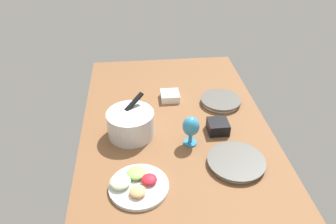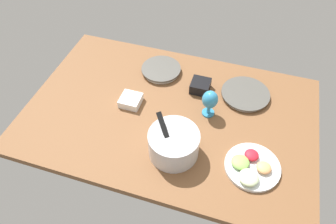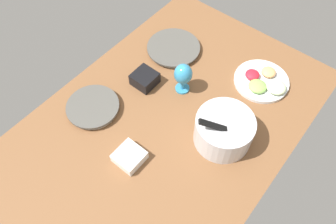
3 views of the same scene
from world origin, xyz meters
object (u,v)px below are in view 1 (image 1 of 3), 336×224
(hurricane_glass_blue, at_px, (191,127))
(square_bowl_white, at_px, (170,96))
(mixing_bowl, at_px, (131,123))
(square_bowl_black, at_px, (218,126))
(dinner_plate_right, at_px, (221,101))
(dinner_plate_left, at_px, (236,162))
(fruit_platter, at_px, (136,184))

(hurricane_glass_blue, xyz_separation_m, square_bowl_white, (0.44, 0.06, -0.08))
(mixing_bowl, distance_m, square_bowl_black, 0.47)
(dinner_plate_right, distance_m, hurricane_glass_blue, 0.44)
(dinner_plate_left, relative_size, fruit_platter, 1.04)
(fruit_platter, height_order, hurricane_glass_blue, hurricane_glass_blue)
(square_bowl_black, bearing_deg, hurricane_glass_blue, 117.42)
(dinner_plate_left, xyz_separation_m, dinner_plate_right, (0.53, -0.05, 0.00))
(dinner_plate_right, bearing_deg, square_bowl_black, 163.22)
(hurricane_glass_blue, height_order, square_bowl_black, hurricane_glass_blue)
(dinner_plate_left, xyz_separation_m, square_bowl_black, (0.26, 0.03, 0.02))
(hurricane_glass_blue, distance_m, square_bowl_white, 0.45)
(mixing_bowl, bearing_deg, fruit_platter, -177.42)
(dinner_plate_left, bearing_deg, square_bowl_white, 22.32)
(dinner_plate_left, distance_m, square_bowl_white, 0.67)
(hurricane_glass_blue, bearing_deg, dinner_plate_right, -34.75)
(hurricane_glass_blue, relative_size, square_bowl_black, 1.50)
(dinner_plate_left, distance_m, mixing_bowl, 0.58)
(mixing_bowl, bearing_deg, square_bowl_black, -92.85)
(dinner_plate_left, relative_size, dinner_plate_right, 1.14)
(mixing_bowl, height_order, square_bowl_white, mixing_bowl)
(square_bowl_black, bearing_deg, dinner_plate_left, -173.50)
(dinner_plate_left, distance_m, fruit_platter, 0.49)
(fruit_platter, height_order, square_bowl_white, fruit_platter)
(square_bowl_white, bearing_deg, fruit_platter, 162.15)
(dinner_plate_right, distance_m, fruit_platter, 0.83)
(fruit_platter, relative_size, square_bowl_black, 2.44)
(square_bowl_white, relative_size, square_bowl_black, 1.04)
(mixing_bowl, height_order, square_bowl_black, mixing_bowl)
(dinner_plate_left, bearing_deg, hurricane_glass_blue, 47.98)
(dinner_plate_left, height_order, square_bowl_white, square_bowl_white)
(dinner_plate_right, height_order, fruit_platter, fruit_platter)
(square_bowl_black, bearing_deg, mixing_bowl, 87.15)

